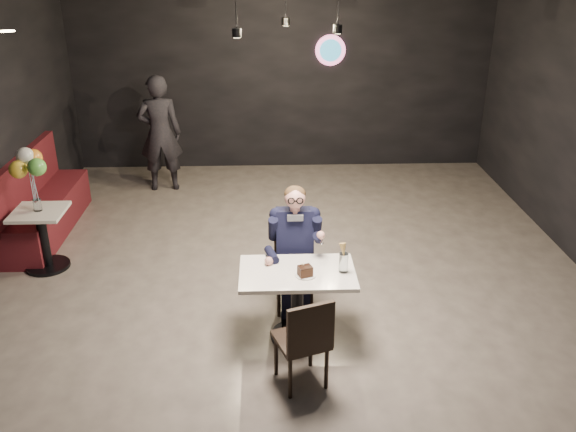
{
  "coord_description": "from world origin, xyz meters",
  "views": [
    {
      "loc": [
        -0.28,
        -5.78,
        3.58
      ],
      "look_at": [
        -0.07,
        -0.12,
        1.06
      ],
      "focal_mm": 38.0,
      "sensor_mm": 36.0,
      "label": 1
    }
  ],
  "objects_px": {
    "seated_man": "(295,248)",
    "balloon_vase": "(37,205)",
    "booth_bench": "(43,194)",
    "main_table": "(297,305)",
    "passerby": "(160,133)",
    "chair_near": "(301,338)",
    "sundae_glass": "(344,263)",
    "chair_far": "(295,270)",
    "side_table": "(44,240)"
  },
  "relations": [
    {
      "from": "chair_far",
      "to": "passerby",
      "type": "bearing_deg",
      "value": 118.15
    },
    {
      "from": "chair_far",
      "to": "sundae_glass",
      "type": "relative_size",
      "value": 4.74
    },
    {
      "from": "chair_far",
      "to": "balloon_vase",
      "type": "distance_m",
      "value": 3.14
    },
    {
      "from": "chair_far",
      "to": "passerby",
      "type": "relative_size",
      "value": 0.5
    },
    {
      "from": "side_table",
      "to": "sundae_glass",
      "type": "bearing_deg",
      "value": -25.03
    },
    {
      "from": "main_table",
      "to": "seated_man",
      "type": "relative_size",
      "value": 0.76
    },
    {
      "from": "chair_near",
      "to": "balloon_vase",
      "type": "distance_m",
      "value": 3.71
    },
    {
      "from": "booth_bench",
      "to": "side_table",
      "type": "distance_m",
      "value": 1.06
    },
    {
      "from": "sundae_glass",
      "to": "side_table",
      "type": "relative_size",
      "value": 0.26
    },
    {
      "from": "sundae_glass",
      "to": "passerby",
      "type": "height_order",
      "value": "passerby"
    },
    {
      "from": "chair_near",
      "to": "booth_bench",
      "type": "distance_m",
      "value": 4.58
    },
    {
      "from": "booth_bench",
      "to": "passerby",
      "type": "relative_size",
      "value": 1.22
    },
    {
      "from": "side_table",
      "to": "balloon_vase",
      "type": "distance_m",
      "value": 0.45
    },
    {
      "from": "main_table",
      "to": "passerby",
      "type": "xyz_separation_m",
      "value": [
        -1.93,
        4.15,
        0.54
      ]
    },
    {
      "from": "chair_near",
      "to": "passerby",
      "type": "height_order",
      "value": "passerby"
    },
    {
      "from": "booth_bench",
      "to": "seated_man",
      "type": "bearing_deg",
      "value": -31.66
    },
    {
      "from": "balloon_vase",
      "to": "chair_far",
      "type": "bearing_deg",
      "value": -18.8
    },
    {
      "from": "main_table",
      "to": "side_table",
      "type": "bearing_deg",
      "value": 152.22
    },
    {
      "from": "side_table",
      "to": "balloon_vase",
      "type": "xyz_separation_m",
      "value": [
        0.0,
        0.0,
        0.45
      ]
    },
    {
      "from": "sundae_glass",
      "to": "side_table",
      "type": "distance_m",
      "value": 3.76
    },
    {
      "from": "sundae_glass",
      "to": "booth_bench",
      "type": "distance_m",
      "value": 4.51
    },
    {
      "from": "chair_far",
      "to": "side_table",
      "type": "xyz_separation_m",
      "value": [
        -2.95,
        1.0,
        -0.09
      ]
    },
    {
      "from": "chair_far",
      "to": "side_table",
      "type": "height_order",
      "value": "chair_far"
    },
    {
      "from": "chair_near",
      "to": "seated_man",
      "type": "relative_size",
      "value": 0.64
    },
    {
      "from": "main_table",
      "to": "side_table",
      "type": "xyz_separation_m",
      "value": [
        -2.95,
        1.55,
        -0.0
      ]
    },
    {
      "from": "seated_man",
      "to": "balloon_vase",
      "type": "distance_m",
      "value": 3.12
    },
    {
      "from": "main_table",
      "to": "passerby",
      "type": "height_order",
      "value": "passerby"
    },
    {
      "from": "chair_near",
      "to": "passerby",
      "type": "xyz_separation_m",
      "value": [
        -1.93,
        4.82,
        0.45
      ]
    },
    {
      "from": "seated_man",
      "to": "balloon_vase",
      "type": "relative_size",
      "value": 10.24
    },
    {
      "from": "main_table",
      "to": "balloon_vase",
      "type": "relative_size",
      "value": 7.82
    },
    {
      "from": "chair_far",
      "to": "chair_near",
      "type": "relative_size",
      "value": 1.0
    },
    {
      "from": "seated_man",
      "to": "passerby",
      "type": "relative_size",
      "value": 0.79
    },
    {
      "from": "main_table",
      "to": "side_table",
      "type": "distance_m",
      "value": 3.33
    },
    {
      "from": "passerby",
      "to": "side_table",
      "type": "bearing_deg",
      "value": 62.25
    },
    {
      "from": "seated_man",
      "to": "balloon_vase",
      "type": "xyz_separation_m",
      "value": [
        -2.95,
        1.0,
        0.1
      ]
    },
    {
      "from": "sundae_glass",
      "to": "balloon_vase",
      "type": "height_order",
      "value": "sundae_glass"
    },
    {
      "from": "booth_bench",
      "to": "side_table",
      "type": "relative_size",
      "value": 3.0
    },
    {
      "from": "side_table",
      "to": "passerby",
      "type": "height_order",
      "value": "passerby"
    },
    {
      "from": "sundae_glass",
      "to": "chair_far",
      "type": "bearing_deg",
      "value": 126.97
    },
    {
      "from": "chair_far",
      "to": "balloon_vase",
      "type": "relative_size",
      "value": 6.54
    },
    {
      "from": "passerby",
      "to": "main_table",
      "type": "bearing_deg",
      "value": 108.66
    },
    {
      "from": "booth_bench",
      "to": "balloon_vase",
      "type": "bearing_deg",
      "value": -73.3
    },
    {
      "from": "sundae_glass",
      "to": "seated_man",
      "type": "bearing_deg",
      "value": 126.97
    },
    {
      "from": "main_table",
      "to": "chair_far",
      "type": "xyz_separation_m",
      "value": [
        -0.0,
        0.55,
        0.09
      ]
    },
    {
      "from": "passerby",
      "to": "chair_far",
      "type": "bearing_deg",
      "value": 111.91
    },
    {
      "from": "seated_man",
      "to": "sundae_glass",
      "type": "height_order",
      "value": "seated_man"
    },
    {
      "from": "seated_man",
      "to": "side_table",
      "type": "height_order",
      "value": "seated_man"
    },
    {
      "from": "main_table",
      "to": "booth_bench",
      "type": "height_order",
      "value": "booth_bench"
    },
    {
      "from": "chair_far",
      "to": "balloon_vase",
      "type": "height_order",
      "value": "chair_far"
    },
    {
      "from": "chair_far",
      "to": "side_table",
      "type": "distance_m",
      "value": 3.12
    }
  ]
}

